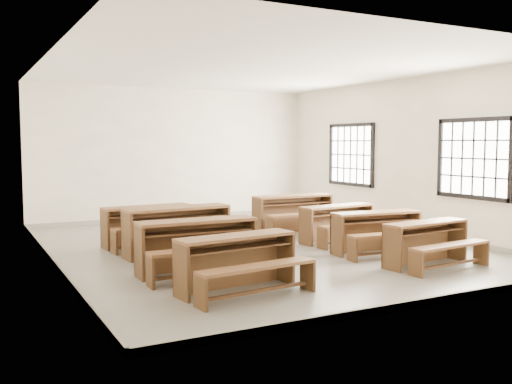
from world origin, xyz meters
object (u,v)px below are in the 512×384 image
desk_set_1 (198,242)px  desk_set_6 (339,221)px  desk_set_4 (428,240)px  desk_set_0 (238,259)px  desk_set_5 (378,229)px  desk_set_2 (179,227)px  desk_set_7 (294,211)px  desk_set_3 (148,223)px

desk_set_1 → desk_set_6: size_ratio=1.08×
desk_set_4 → desk_set_6: bearing=84.1°
desk_set_0 → desk_set_5: 3.40m
desk_set_0 → desk_set_1: size_ratio=0.96×
desk_set_0 → desk_set_2: 2.56m
desk_set_0 → desk_set_7: bearing=44.0°
desk_set_5 → desk_set_6: size_ratio=1.01×
desk_set_1 → desk_set_3: 2.51m
desk_set_4 → desk_set_5: (-0.05, 1.13, 0.02)m
desk_set_6 → desk_set_3: bearing=152.8°
desk_set_3 → desk_set_5: 4.11m
desk_set_1 → desk_set_7: bearing=40.4°
desk_set_2 → desk_set_4: (3.12, -2.53, -0.08)m
desk_set_2 → desk_set_5: size_ratio=1.14×
desk_set_1 → desk_set_2: bearing=82.5°
desk_set_4 → desk_set_7: 3.77m
desk_set_6 → desk_set_2: bearing=170.6°
desk_set_1 → desk_set_7: size_ratio=1.01×
desk_set_5 → desk_set_4: bearing=-82.1°
desk_set_2 → desk_set_7: 3.25m
desk_set_0 → desk_set_2: size_ratio=0.89×
desk_set_2 → desk_set_6: bearing=-8.2°
desk_set_6 → desk_set_4: bearing=-96.7°
desk_set_0 → desk_set_2: desk_set_2 is taller
desk_set_1 → desk_set_4: bearing=-17.5°
desk_set_1 → desk_set_6: desk_set_1 is taller
desk_set_3 → desk_set_5: desk_set_3 is taller
desk_set_4 → desk_set_3: bearing=127.0°
desk_set_3 → desk_set_4: desk_set_3 is taller
desk_set_3 → desk_set_7: desk_set_7 is taller
desk_set_4 → desk_set_7: bearing=86.3°
desk_set_4 → desk_set_0: bearing=175.0°
desk_set_5 → desk_set_7: 2.64m
desk_set_2 → desk_set_5: (3.07, -1.40, -0.06)m
desk_set_1 → desk_set_4: size_ratio=1.11×
desk_set_2 → desk_set_7: (3.01, 1.23, -0.02)m
desk_set_0 → desk_set_5: size_ratio=1.02×
desk_set_3 → desk_set_2: bearing=-85.4°
desk_set_3 → desk_set_5: bearing=-42.8°
desk_set_3 → desk_set_7: bearing=-2.9°
desk_set_6 → desk_set_7: size_ratio=0.94×
desk_set_2 → desk_set_7: bearing=17.2°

